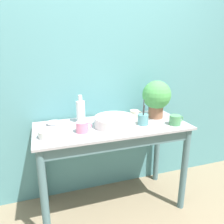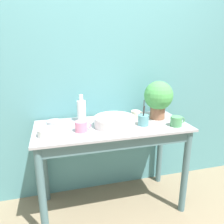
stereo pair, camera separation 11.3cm
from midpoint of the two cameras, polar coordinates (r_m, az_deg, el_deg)
The scene contains 11 objects.
wall_back at distance 2.18m, azimuth -4.48°, elevation 8.55°, with size 6.00×0.05×2.40m.
counter_table at distance 1.99m, azimuth -1.43°, elevation -8.43°, with size 1.35×0.60×0.84m.
potted_plant at distance 2.12m, azimuth 10.05°, elevation 3.97°, with size 0.27×0.27×0.36m.
bowl_wash_large at distance 1.90m, azimuth -0.95°, elevation -2.48°, with size 0.36×0.36×0.09m.
bottle_tall at distance 2.01m, azimuth -9.78°, elevation 0.22°, with size 0.08×0.08×0.25m.
mug_green at distance 2.00m, azimuth 14.65°, elevation -2.05°, with size 0.13×0.10×0.09m.
mug_pink at distance 1.79m, azimuth -9.59°, elevation -3.93°, with size 0.13×0.10×0.09m.
mug_cream at distance 2.07m, azimuth 4.39°, elevation -0.77°, with size 0.12×0.09×0.09m.
bowl_small_steel at distance 1.93m, azimuth -16.55°, elevation -3.32°, with size 0.13×0.13×0.06m.
bowl_small_enamel_white at distance 1.76m, azimuth -17.81°, elevation -5.41°, with size 0.17×0.17×0.06m.
utensil_cup at distance 1.95m, azimuth 6.45°, elevation -1.93°, with size 0.09×0.09×0.24m.
Camera 1 is at (-0.58, -1.43, 1.51)m, focal length 35.00 mm.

